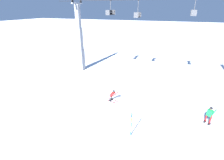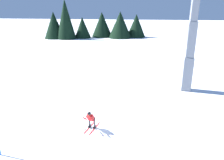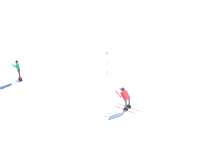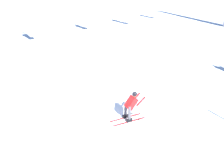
% 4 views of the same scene
% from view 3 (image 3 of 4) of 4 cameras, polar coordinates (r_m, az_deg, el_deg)
% --- Properties ---
extents(ground_plane, '(260.00, 260.00, 0.00)m').
position_cam_3_polar(ground_plane, '(13.91, 6.60, -8.52)').
color(ground_plane, white).
extents(skier_carving_main, '(1.81, 0.94, 1.58)m').
position_cam_3_polar(skier_carving_main, '(13.97, 3.42, -4.28)').
color(skier_carving_main, red).
rests_on(skier_carving_main, ground_plane).
extents(trail_marker_pole, '(0.07, 0.28, 2.20)m').
position_cam_3_polar(trail_marker_pole, '(18.78, -1.26, 4.73)').
color(trail_marker_pole, blue).
rests_on(trail_marker_pole, ground_plane).
extents(skier_distant_uphill, '(1.40, 1.58, 1.77)m').
position_cam_3_polar(skier_distant_uphill, '(19.23, -23.02, 2.67)').
color(skier_distant_uphill, white).
rests_on(skier_distant_uphill, ground_plane).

